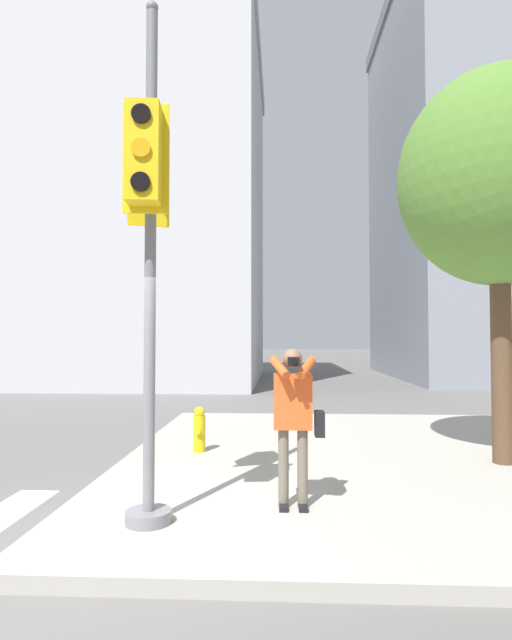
{
  "coord_description": "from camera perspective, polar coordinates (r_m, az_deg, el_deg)",
  "views": [
    {
      "loc": [
        1.8,
        -4.18,
        1.92
      ],
      "look_at": [
        1.55,
        1.03,
        2.1
      ],
      "focal_mm": 28.0,
      "sensor_mm": 36.0,
      "label": 1
    }
  ],
  "objects": [
    {
      "name": "ground_plane",
      "position": [
        4.94,
        -20.82,
        -24.72
      ],
      "size": [
        160.0,
        160.0,
        0.0
      ],
      "primitive_type": "plane",
      "color": "slate"
    },
    {
      "name": "traffic_signal_pole",
      "position": [
        5.05,
        -12.31,
        10.93
      ],
      "size": [
        0.55,
        1.14,
        5.1
      ],
      "color": "slate",
      "rests_on": "sidewalk_corner"
    },
    {
      "name": "street_tree",
      "position": [
        8.22,
        25.96,
        14.25
      ],
      "size": [
        2.82,
        2.82,
        5.62
      ],
      "color": "brown",
      "rests_on": "sidewalk_corner"
    },
    {
      "name": "sidewalk_corner",
      "position": [
        8.08,
        15.39,
        -15.13
      ],
      "size": [
        8.0,
        8.0,
        0.15
      ],
      "color": "#ADA89E",
      "rests_on": "ground_plane"
    },
    {
      "name": "fire_hydrant",
      "position": [
        7.97,
        -6.5,
        -12.32
      ],
      "size": [
        0.19,
        0.25,
        0.7
      ],
      "color": "yellow",
      "rests_on": "sidewalk_corner"
    },
    {
      "name": "person_photographer",
      "position": [
        5.33,
        4.41,
        -10.5
      ],
      "size": [
        0.58,
        0.54,
        1.65
      ],
      "color": "black",
      "rests_on": "sidewalk_corner"
    },
    {
      "name": "building_left",
      "position": [
        24.54,
        -16.06,
        11.89
      ],
      "size": [
        13.73,
        11.72,
        15.55
      ],
      "color": "#BCBCC1",
      "rests_on": "ground_plane"
    }
  ]
}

